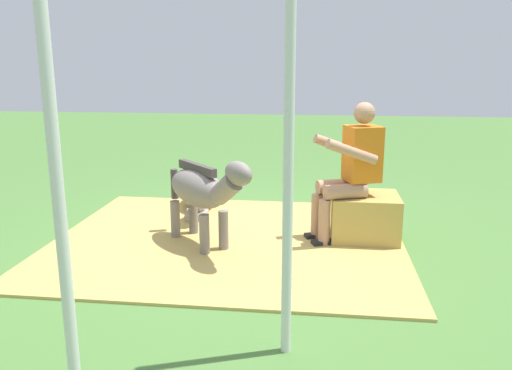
% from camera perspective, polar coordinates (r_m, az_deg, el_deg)
% --- Properties ---
extents(ground_plane, '(24.00, 24.00, 0.00)m').
position_cam_1_polar(ground_plane, '(5.10, -0.83, -5.89)').
color(ground_plane, '#4C7A38').
extents(hay_patch, '(3.32, 2.82, 0.02)m').
position_cam_1_polar(hay_patch, '(5.02, -3.05, -6.08)').
color(hay_patch, tan).
rests_on(hay_patch, ground).
extents(hay_bale, '(0.63, 0.56, 0.45)m').
position_cam_1_polar(hay_bale, '(5.10, 11.92, -3.54)').
color(hay_bale, tan).
rests_on(hay_bale, ground).
extents(person_seated, '(0.72, 0.56, 1.33)m').
position_cam_1_polar(person_seated, '(4.92, 10.44, 2.00)').
color(person_seated, tan).
rests_on(person_seated, ground).
extents(pony_standing, '(1.03, 1.09, 0.91)m').
position_cam_1_polar(pony_standing, '(4.72, -5.95, -0.59)').
color(pony_standing, slate).
rests_on(pony_standing, ground).
extents(pony_lying, '(0.53, 1.36, 0.42)m').
position_cam_1_polar(pony_lying, '(6.06, -6.23, -0.94)').
color(pony_lying, gray).
rests_on(pony_lying, ground).
extents(tent_pole_left, '(0.06, 0.06, 2.24)m').
position_cam_1_polar(tent_pole_left, '(2.85, 3.59, 1.77)').
color(tent_pole_left, silver).
rests_on(tent_pole_left, ground).
extents(tent_pole_mid, '(0.06, 0.06, 2.24)m').
position_cam_1_polar(tent_pole_mid, '(2.50, -21.07, -0.80)').
color(tent_pole_mid, silver).
rests_on(tent_pole_mid, ground).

